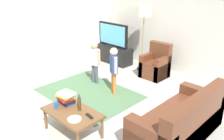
% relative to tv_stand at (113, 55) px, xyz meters
% --- Properties ---
extents(ground, '(7.80, 7.80, 0.00)m').
position_rel_tv_stand_xyz_m(ground, '(1.60, -2.30, -0.24)').
color(ground, '#B2ADA3').
extents(wall_back, '(6.00, 0.12, 2.70)m').
position_rel_tv_stand_xyz_m(wall_back, '(1.60, 0.70, 1.11)').
color(wall_back, silver).
rests_on(wall_back, ground).
extents(wall_left, '(0.12, 6.00, 2.70)m').
position_rel_tv_stand_xyz_m(wall_left, '(-1.40, -2.30, 1.11)').
color(wall_left, silver).
rests_on(wall_left, ground).
extents(area_rug, '(2.20, 1.60, 0.01)m').
position_rel_tv_stand_xyz_m(area_rug, '(1.07, -1.92, -0.24)').
color(area_rug, '#4C724C').
rests_on(area_rug, ground).
extents(tv_stand, '(1.20, 0.44, 0.50)m').
position_rel_tv_stand_xyz_m(tv_stand, '(0.00, 0.00, 0.00)').
color(tv_stand, black).
rests_on(tv_stand, ground).
extents(tv, '(1.10, 0.28, 0.71)m').
position_rel_tv_stand_xyz_m(tv, '(0.00, -0.02, 0.60)').
color(tv, black).
rests_on(tv, tv_stand).
extents(couch, '(0.80, 1.80, 0.86)m').
position_rel_tv_stand_xyz_m(couch, '(3.42, -1.93, 0.05)').
color(couch, brown).
rests_on(couch, ground).
extents(armchair, '(0.60, 0.60, 0.90)m').
position_rel_tv_stand_xyz_m(armchair, '(1.59, -0.04, 0.05)').
color(armchair, brown).
rests_on(armchair, ground).
extents(floor_lamp, '(0.36, 0.36, 1.78)m').
position_rel_tv_stand_xyz_m(floor_lamp, '(0.98, 0.15, 1.30)').
color(floor_lamp, '#262626').
rests_on(floor_lamp, ground).
extents(child_near_tv, '(0.35, 0.17, 1.05)m').
position_rel_tv_stand_xyz_m(child_near_tv, '(0.74, -1.42, 0.39)').
color(child_near_tv, '#4C4C59').
rests_on(child_near_tv, ground).
extents(child_center, '(0.32, 0.22, 1.06)m').
position_rel_tv_stand_xyz_m(child_center, '(1.45, -1.49, 0.40)').
color(child_center, orange).
rests_on(child_center, ground).
extents(coffee_table, '(1.00, 0.60, 0.42)m').
position_rel_tv_stand_xyz_m(coffee_table, '(2.03, -3.08, 0.13)').
color(coffee_table, brown).
rests_on(coffee_table, ground).
extents(book_stack, '(0.32, 0.26, 0.21)m').
position_rel_tv_stand_xyz_m(book_stack, '(1.73, -2.98, 0.29)').
color(book_stack, '#334CA5').
rests_on(book_stack, coffee_table).
extents(bottle, '(0.06, 0.06, 0.29)m').
position_rel_tv_stand_xyz_m(bottle, '(2.08, -2.96, 0.30)').
color(bottle, '#4C3319').
rests_on(bottle, coffee_table).
extents(tv_remote, '(0.18, 0.08, 0.02)m').
position_rel_tv_stand_xyz_m(tv_remote, '(2.35, -2.98, 0.19)').
color(tv_remote, black).
rests_on(tv_remote, coffee_table).
extents(soda_can, '(0.07, 0.07, 0.12)m').
position_rel_tv_stand_xyz_m(soda_can, '(1.75, -3.20, 0.24)').
color(soda_can, '#2659B2').
rests_on(soda_can, coffee_table).
extents(plate, '(0.22, 0.22, 0.02)m').
position_rel_tv_stand_xyz_m(plate, '(2.25, -3.20, 0.18)').
color(plate, white).
rests_on(plate, coffee_table).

